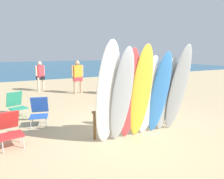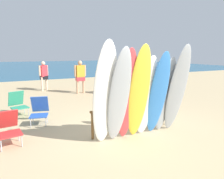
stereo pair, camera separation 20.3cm
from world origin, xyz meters
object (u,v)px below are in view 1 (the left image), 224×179
Objects in this scene: beach_chair_striped at (39,110)px; beachgoer_strolling at (118,76)px; beachgoer_midbeach at (78,75)px; beach_chair_red at (16,104)px; surfboard_blue_5 at (160,94)px; surfboard_grey_1 at (122,97)px; surfboard_white_0 at (108,95)px; beachgoer_by_water at (40,74)px; beach_chair_blue at (9,128)px; surfboard_grey_7 at (178,89)px; surfboard_red_2 at (129,95)px; surfboard_rack at (134,111)px; surfboard_grey_6 at (167,95)px; surfboard_yellow_3 at (141,93)px; surfboard_white_4 at (149,97)px.

beachgoer_strolling is at bearing 46.92° from beach_chair_striped.
beachgoer_midbeach is 4.24m from beach_chair_red.
surfboard_grey_1 is at bearing -174.86° from surfboard_blue_5.
surfboard_white_0 is 1.09× the size of surfboard_blue_5.
beachgoer_midbeach is at bearing 72.15° from beach_chair_striped.
beach_chair_blue is at bearing 41.87° from beachgoer_by_water.
surfboard_grey_7 reaches higher than beachgoer_by_water.
surfboard_blue_5 is 5.32m from beachgoer_strolling.
beach_chair_striped is (0.83, 1.16, 0.01)m from beach_chair_blue.
surfboard_red_2 is 0.95× the size of surfboard_grey_7.
surfboard_grey_7 is at bearing -89.94° from beachgoer_midbeach.
beachgoer_midbeach is (0.30, 5.83, 0.45)m from surfboard_rack.
surfboard_grey_6 is 4.97m from beach_chair_red.
surfboard_yellow_3 reaches higher than beachgoer_midbeach.
surfboard_grey_1 reaches higher than surfboard_red_2.
beachgoer_strolling reaches higher than beach_chair_striped.
beachgoer_midbeach reaches higher than surfboard_rack.
surfboard_red_2 is at bearing 10.58° from surfboard_grey_1.
surfboard_grey_7 is (1.69, -0.06, 0.04)m from surfboard_grey_1.
surfboard_white_0 reaches higher than surfboard_blue_5.
surfboard_rack is 1.42× the size of beachgoer_midbeach.
beach_chair_striped is (-2.35, 2.24, -0.61)m from surfboard_white_4.
beach_chair_red is at bearing 130.14° from surfboard_red_2.
surfboard_grey_6 is 0.86× the size of surfboard_grey_7.
beach_chair_red is at bearing 132.08° from surfboard_yellow_3.
beach_chair_blue is (-3.36, -5.19, -0.59)m from beachgoer_midbeach.
beachgoer_by_water is (-0.30, 8.00, -0.24)m from surfboard_white_0.
surfboard_grey_1 reaches higher than beachgoer_by_water.
surfboard_rack is 5.00m from beachgoer_strolling.
beachgoer_strolling is 2.17m from beachgoer_midbeach.
beach_chair_blue is at bearing -113.55° from beach_chair_red.
beachgoer_by_water is at bearing 54.54° from beach_chair_red.
surfboard_grey_7 is 6.43m from beachgoer_midbeach.
surfboard_grey_7 is (1.14, -0.08, 0.01)m from surfboard_yellow_3.
surfboard_red_2 is 5.56m from beachgoer_strolling.
beachgoer_by_water is at bearing 89.61° from surfboard_grey_1.
beachgoer_by_water is at bearing 101.09° from surfboard_grey_6.
surfboard_blue_5 is 0.33m from surfboard_grey_6.
surfboard_grey_7 is (0.99, -0.56, 0.62)m from surfboard_rack.
beach_chair_blue reaches higher than surfboard_rack.
beachgoer_midbeach is at bearing 96.83° from surfboard_blue_5.
surfboard_grey_7 is at bearing 0.56° from surfboard_red_2.
beach_chair_red is at bearing 74.88° from beach_chair_blue.
beach_chair_blue is (-2.61, 1.07, -0.71)m from surfboard_red_2.
surfboard_rack is at bearing 77.68° from surfboard_yellow_3.
surfboard_yellow_3 is 1.06× the size of surfboard_blue_5.
beachgoer_midbeach reaches higher than beach_chair_red.
surfboard_grey_1 is (0.34, -0.04, -0.07)m from surfboard_white_0.
surfboard_white_0 is 1.40× the size of beachgoer_midbeach.
surfboard_red_2 is at bearing -37.16° from beach_chair_striped.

